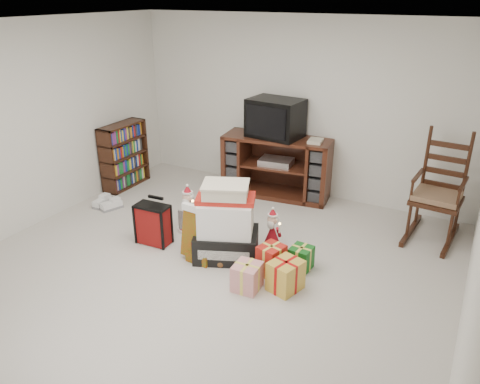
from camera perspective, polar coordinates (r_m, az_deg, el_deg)
name	(u,v)px	position (r m, az deg, el deg)	size (l,w,h in m)	color
room	(203,160)	(4.60, -4.57, 3.96)	(5.01, 5.01, 2.51)	beige
tv_stand	(277,166)	(6.77, 4.49, 3.14)	(1.59, 0.73, 0.88)	#421E13
bookshelf	(124,156)	(7.28, -13.92, 4.22)	(0.27, 0.80, 0.97)	#341B0E
rocking_chair	(437,201)	(6.05, 22.85, -0.97)	(0.61, 0.94, 1.36)	#341B0E
gift_pile	(226,226)	(5.16, -1.71, -4.20)	(0.83, 0.73, 0.87)	black
red_suitcase	(153,224)	(5.58, -10.54, -3.89)	(0.39, 0.22, 0.58)	maroon
stocking	(192,232)	(5.17, -5.90, -4.92)	(0.31, 0.13, 0.66)	#0C6E13
teddy_bear	(219,250)	(5.18, -2.54, -7.10)	(0.22, 0.19, 0.33)	brown
santa_figurine	(272,235)	(5.37, 3.94, -5.21)	(0.26, 0.25, 0.54)	maroon
mrs_claus_figurine	(189,213)	(5.83, -6.30, -2.59)	(0.30, 0.28, 0.61)	maroon
sneaker_pair	(107,204)	(6.73, -15.93, -1.40)	(0.37, 0.32, 0.11)	white
gift_cluster	(277,269)	(4.88, 4.56, -9.33)	(0.60, 0.92, 0.28)	#B01D14
crt_television	(275,118)	(6.59, 4.32, 8.97)	(0.77, 0.59, 0.53)	black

